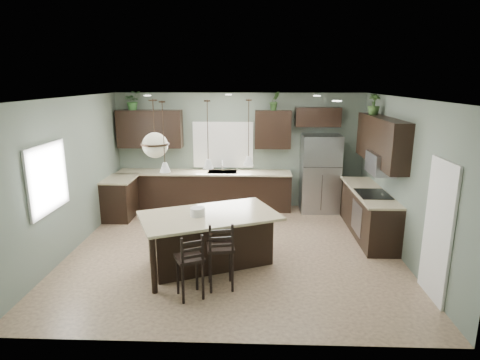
% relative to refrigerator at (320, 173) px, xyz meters
% --- Properties ---
extents(ground, '(6.00, 6.00, 0.00)m').
position_rel_refrigerator_xyz_m(ground, '(-1.94, -2.42, -0.93)').
color(ground, '#9E8466').
rests_on(ground, ground).
extents(pantry_door, '(0.04, 0.82, 2.04)m').
position_rel_refrigerator_xyz_m(pantry_door, '(1.04, -3.97, 0.09)').
color(pantry_door, white).
rests_on(pantry_door, ground).
extents(window_back, '(1.35, 0.02, 1.00)m').
position_rel_refrigerator_xyz_m(window_back, '(-2.34, 0.32, 0.62)').
color(window_back, white).
rests_on(window_back, room_shell).
extents(window_left, '(0.02, 1.10, 1.00)m').
position_rel_refrigerator_xyz_m(window_left, '(-4.92, -3.22, 0.62)').
color(window_left, white).
rests_on(window_left, room_shell).
extents(left_return_cabs, '(0.60, 0.90, 0.90)m').
position_rel_refrigerator_xyz_m(left_return_cabs, '(-4.64, -0.72, -0.48)').
color(left_return_cabs, black).
rests_on(left_return_cabs, ground).
extents(left_return_countertop, '(0.66, 0.96, 0.04)m').
position_rel_refrigerator_xyz_m(left_return_countertop, '(-4.62, -0.72, -0.01)').
color(left_return_countertop, '#C3B793').
rests_on(left_return_countertop, left_return_cabs).
extents(back_lower_cabs, '(4.20, 0.60, 0.90)m').
position_rel_refrigerator_xyz_m(back_lower_cabs, '(-2.79, 0.03, -0.48)').
color(back_lower_cabs, black).
rests_on(back_lower_cabs, ground).
extents(back_countertop, '(4.20, 0.66, 0.04)m').
position_rel_refrigerator_xyz_m(back_countertop, '(-2.79, 0.01, -0.01)').
color(back_countertop, '#C3B793').
rests_on(back_countertop, back_lower_cabs).
extents(sink_inset, '(0.70, 0.45, 0.01)m').
position_rel_refrigerator_xyz_m(sink_inset, '(-2.34, 0.01, 0.01)').
color(sink_inset, gray).
rests_on(sink_inset, back_countertop).
extents(faucet, '(0.02, 0.02, 0.28)m').
position_rel_refrigerator_xyz_m(faucet, '(-2.34, -0.02, 0.16)').
color(faucet, silver).
rests_on(faucet, back_countertop).
extents(back_upper_left, '(1.55, 0.34, 0.90)m').
position_rel_refrigerator_xyz_m(back_upper_left, '(-4.09, 0.16, 1.02)').
color(back_upper_left, black).
rests_on(back_upper_left, room_shell).
extents(back_upper_right, '(0.85, 0.34, 0.90)m').
position_rel_refrigerator_xyz_m(back_upper_right, '(-1.14, 0.16, 1.02)').
color(back_upper_right, black).
rests_on(back_upper_right, room_shell).
extents(fridge_header, '(1.05, 0.34, 0.45)m').
position_rel_refrigerator_xyz_m(fridge_header, '(-0.09, 0.16, 1.32)').
color(fridge_header, black).
rests_on(fridge_header, room_shell).
extents(right_lower_cabs, '(0.60, 2.35, 0.90)m').
position_rel_refrigerator_xyz_m(right_lower_cabs, '(0.76, -1.54, -0.48)').
color(right_lower_cabs, black).
rests_on(right_lower_cabs, ground).
extents(right_countertop, '(0.66, 2.35, 0.04)m').
position_rel_refrigerator_xyz_m(right_countertop, '(0.74, -1.54, -0.01)').
color(right_countertop, '#C3B793').
rests_on(right_countertop, right_lower_cabs).
extents(cooktop, '(0.58, 0.75, 0.02)m').
position_rel_refrigerator_xyz_m(cooktop, '(0.74, -1.82, 0.02)').
color(cooktop, black).
rests_on(cooktop, right_countertop).
extents(wall_oven_front, '(0.01, 0.72, 0.60)m').
position_rel_refrigerator_xyz_m(wall_oven_front, '(0.46, -1.82, -0.48)').
color(wall_oven_front, gray).
rests_on(wall_oven_front, right_lower_cabs).
extents(right_upper_cabs, '(0.34, 2.35, 0.90)m').
position_rel_refrigerator_xyz_m(right_upper_cabs, '(0.89, -1.54, 1.02)').
color(right_upper_cabs, black).
rests_on(right_upper_cabs, room_shell).
extents(microwave, '(0.40, 0.75, 0.40)m').
position_rel_refrigerator_xyz_m(microwave, '(0.84, -1.82, 0.62)').
color(microwave, gray).
rests_on(microwave, right_upper_cabs).
extents(refrigerator, '(0.90, 0.74, 1.85)m').
position_rel_refrigerator_xyz_m(refrigerator, '(0.00, 0.00, 0.00)').
color(refrigerator, '#97989F').
rests_on(refrigerator, ground).
extents(kitchen_island, '(2.54, 2.05, 0.92)m').
position_rel_refrigerator_xyz_m(kitchen_island, '(-2.31, -3.09, -0.46)').
color(kitchen_island, black).
rests_on(kitchen_island, ground).
extents(serving_dish, '(0.24, 0.24, 0.14)m').
position_rel_refrigerator_xyz_m(serving_dish, '(-2.49, -3.17, 0.07)').
color(serving_dish, silver).
rests_on(serving_dish, kitchen_island).
extents(bar_stool_left, '(0.50, 0.50, 1.01)m').
position_rel_refrigerator_xyz_m(bar_stool_left, '(-2.49, -4.12, -0.42)').
color(bar_stool_left, black).
rests_on(bar_stool_left, ground).
extents(bar_stool_center, '(0.46, 0.46, 1.09)m').
position_rel_refrigerator_xyz_m(bar_stool_center, '(-2.07, -3.82, -0.38)').
color(bar_stool_center, black).
rests_on(bar_stool_center, ground).
extents(pendant_left, '(0.17, 0.17, 1.10)m').
position_rel_refrigerator_xyz_m(pendant_left, '(-2.95, -3.37, 1.32)').
color(pendant_left, white).
rests_on(pendant_left, room_shell).
extents(pendant_center, '(0.17, 0.17, 1.10)m').
position_rel_refrigerator_xyz_m(pendant_center, '(-2.31, -3.09, 1.32)').
color(pendant_center, white).
rests_on(pendant_center, room_shell).
extents(pendant_right, '(0.17, 0.17, 1.10)m').
position_rel_refrigerator_xyz_m(pendant_right, '(-1.67, -2.81, 1.32)').
color(pendant_right, silver).
rests_on(pendant_right, room_shell).
extents(chandelier, '(0.46, 0.46, 0.96)m').
position_rel_refrigerator_xyz_m(chandelier, '(-3.21, -2.90, 1.39)').
color(chandelier, beige).
rests_on(chandelier, room_shell).
extents(plant_back_left, '(0.50, 0.47, 0.44)m').
position_rel_refrigerator_xyz_m(plant_back_left, '(-4.45, 0.13, 1.70)').
color(plant_back_left, '#265123').
rests_on(plant_back_left, back_upper_left).
extents(plant_back_right, '(0.29, 0.27, 0.44)m').
position_rel_refrigerator_xyz_m(plant_back_right, '(-1.11, 0.13, 1.69)').
color(plant_back_right, '#2F5123').
rests_on(plant_back_right, back_upper_right).
extents(plant_right_wall, '(0.26, 0.26, 0.42)m').
position_rel_refrigerator_xyz_m(plant_right_wall, '(0.86, -0.99, 1.69)').
color(plant_right_wall, '#345425').
rests_on(plant_right_wall, right_upper_cabs).
extents(room_shell, '(6.00, 6.00, 6.00)m').
position_rel_refrigerator_xyz_m(room_shell, '(-1.94, -2.42, 0.77)').
color(room_shell, slate).
rests_on(room_shell, ground).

